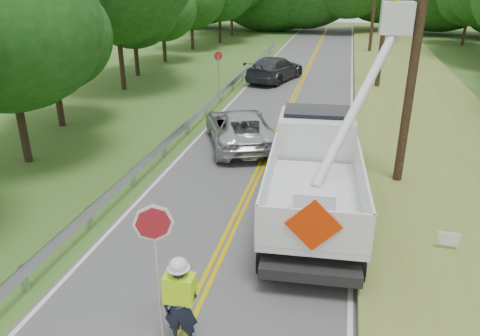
# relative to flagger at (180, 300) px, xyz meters

# --- Properties ---
(road) EXTENTS (7.20, 96.00, 0.03)m
(road) POSITION_rel_flagger_xyz_m (-0.12, 13.84, -1.12)
(road) COLOR #535356
(road) RESTS_ON ground
(guardrail) EXTENTS (0.18, 48.00, 0.77)m
(guardrail) POSITION_rel_flagger_xyz_m (-4.14, 14.74, -0.58)
(guardrail) COLOR #A5A8AD
(guardrail) RESTS_ON ground
(utility_poles) EXTENTS (1.60, 43.30, 10.00)m
(utility_poles) POSITION_rel_flagger_xyz_m (4.88, 16.85, 4.14)
(utility_poles) COLOR black
(utility_poles) RESTS_ON ground
(tall_grass_verge) EXTENTS (7.00, 96.00, 0.30)m
(tall_grass_verge) POSITION_rel_flagger_xyz_m (6.98, 13.84, -0.98)
(tall_grass_verge) COLOR olive
(tall_grass_verge) RESTS_ON ground
(flagger) EXTENTS (1.16, 0.47, 3.13)m
(flagger) POSITION_rel_flagger_xyz_m (0.00, 0.00, 0.00)
(flagger) COLOR #191E33
(flagger) RESTS_ON road
(bucket_truck) EXTENTS (4.00, 7.82, 7.38)m
(bucket_truck) POSITION_rel_flagger_xyz_m (2.23, 6.98, 0.53)
(bucket_truck) COLOR black
(bucket_truck) RESTS_ON road
(suv_silver) EXTENTS (4.48, 6.18, 1.56)m
(suv_silver) POSITION_rel_flagger_xyz_m (-1.50, 11.87, -0.33)
(suv_silver) COLOR silver
(suv_silver) RESTS_ON road
(suv_darkgrey) EXTENTS (3.87, 6.13, 1.66)m
(suv_darkgrey) POSITION_rel_flagger_xyz_m (-2.00, 25.24, -0.28)
(suv_darkgrey) COLOR #34363C
(suv_darkgrey) RESTS_ON road
(stop_sign_permanent) EXTENTS (0.46, 0.36, 2.66)m
(stop_sign_permanent) POSITION_rel_flagger_xyz_m (-4.81, 20.59, 0.65)
(stop_sign_permanent) COLOR #A5A8AD
(stop_sign_permanent) RESTS_ON ground
(yard_sign) EXTENTS (0.54, 0.05, 0.78)m
(yard_sign) POSITION_rel_flagger_xyz_m (5.77, 4.49, -0.57)
(yard_sign) COLOR white
(yard_sign) RESTS_ON ground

